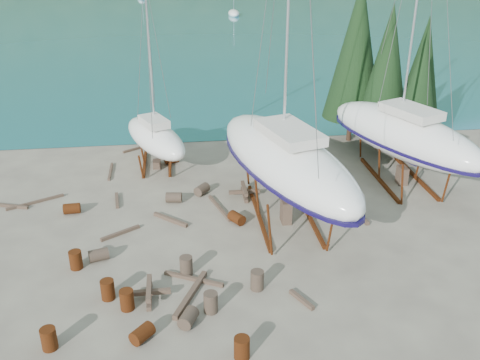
{
  "coord_description": "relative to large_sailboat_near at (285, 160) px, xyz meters",
  "views": [
    {
      "loc": [
        -1.59,
        -21.85,
        13.96
      ],
      "look_at": [
        1.52,
        3.0,
        2.34
      ],
      "focal_mm": 40.0,
      "sensor_mm": 36.0,
      "label": 1
    }
  ],
  "objects": [
    {
      "name": "drum_10",
      "position": [
        -7.86,
        -6.93,
        -2.87
      ],
      "size": [
        0.58,
        0.58,
        0.88
      ],
      "primitive_type": "cylinder",
      "color": "#632D11",
      "rests_on": "ground"
    },
    {
      "name": "cypress_mid_right",
      "position": [
        10.1,
        6.89,
        1.61
      ],
      "size": [
        3.06,
        3.06,
        8.5
      ],
      "color": "black",
      "rests_on": "ground"
    },
    {
      "name": "timber_10",
      "position": [
        -3.36,
        1.21,
        -3.23
      ],
      "size": [
        1.02,
        3.02,
        0.16
      ],
      "primitive_type": "cube",
      "rotation": [
        0.0,
        0.0,
        0.28
      ],
      "color": "brown",
      "rests_on": "ground"
    },
    {
      "name": "timber_1",
      "position": [
        4.13,
        -0.76,
        -3.22
      ],
      "size": [
        0.35,
        1.62,
        0.19
      ],
      "primitive_type": "cube",
      "rotation": [
        0.0,
        0.0,
        0.1
      ],
      "color": "brown",
      "rests_on": "ground"
    },
    {
      "name": "timber_4",
      "position": [
        -9.09,
        2.86,
        -3.23
      ],
      "size": [
        0.36,
        1.76,
        0.17
      ],
      "primitive_type": "cube",
      "rotation": [
        0.0,
        0.0,
        0.11
      ],
      "color": "brown",
      "rests_on": "ground"
    },
    {
      "name": "drum_2",
      "position": [
        -11.4,
        1.76,
        -3.02
      ],
      "size": [
        0.91,
        0.63,
        0.58
      ],
      "primitive_type": "cylinder",
      "rotation": [
        1.57,
        0.0,
        1.63
      ],
      "color": "#632D11",
      "rests_on": "ground"
    },
    {
      "name": "timber_16",
      "position": [
        -5.27,
        -6.46,
        -3.2
      ],
      "size": [
        1.58,
        3.06,
        0.23
      ],
      "primitive_type": "cube",
      "rotation": [
        0.0,
        0.0,
        2.71
      ],
      "color": "brown",
      "rests_on": "ground"
    },
    {
      "name": "timber_15",
      "position": [
        -13.67,
        3.24,
        -3.24
      ],
      "size": [
        2.92,
        1.63,
        0.15
      ],
      "primitive_type": "cube",
      "rotation": [
        0.0,
        0.0,
        2.06
      ],
      "color": "brown",
      "rests_on": "ground"
    },
    {
      "name": "ground",
      "position": [
        -3.9,
        -3.11,
        -3.31
      ],
      "size": [
        600.0,
        600.0,
        0.0
      ],
      "primitive_type": "plane",
      "color": "#61584D",
      "rests_on": "ground"
    },
    {
      "name": "timber_pile_aft",
      "position": [
        -1.78,
        2.63,
        -3.01
      ],
      "size": [
        1.8,
        1.8,
        0.6
      ],
      "color": "brown",
      "rests_on": "ground"
    },
    {
      "name": "drum_5",
      "position": [
        -2.41,
        -6.25,
        -2.87
      ],
      "size": [
        0.58,
        0.58,
        0.88
      ],
      "primitive_type": "cylinder",
      "color": "#2D2823",
      "rests_on": "ground"
    },
    {
      "name": "drum_4",
      "position": [
        -5.94,
        8.13,
        -3.02
      ],
      "size": [
        1.03,
        0.85,
        0.58
      ],
      "primitive_type": "cylinder",
      "rotation": [
        1.57,
        0.0,
        1.93
      ],
      "color": "#632D11",
      "rests_on": "ground"
    },
    {
      "name": "worker",
      "position": [
        0.37,
        2.27,
        -2.47
      ],
      "size": [
        0.49,
        0.67,
        1.69
      ],
      "primitive_type": "imported",
      "rotation": [
        0.0,
        0.0,
        1.73
      ],
      "color": "#1A124F",
      "rests_on": "ground"
    },
    {
      "name": "timber_5",
      "position": [
        -5.09,
        -5.31,
        -3.23
      ],
      "size": [
        2.59,
        1.44,
        0.16
      ],
      "primitive_type": "cube",
      "rotation": [
        0.0,
        0.0,
        1.09
      ],
      "color": "brown",
      "rests_on": "ground"
    },
    {
      "name": "small_sailboat_shore",
      "position": [
        -6.89,
        7.91,
        -1.34
      ],
      "size": [
        5.22,
        7.78,
        11.96
      ],
      "rotation": [
        0.0,
        0.0,
        0.43
      ],
      "color": "white",
      "rests_on": "ground"
    },
    {
      "name": "cypress_far_right",
      "position": [
        11.6,
        9.89,
        1.9
      ],
      "size": [
        3.24,
        3.24,
        9.0
      ],
      "color": "black",
      "rests_on": "ground"
    },
    {
      "name": "timber_7",
      "position": [
        -0.7,
        -7.35,
        -3.23
      ],
      "size": [
        0.82,
        1.37,
        0.17
      ],
      "primitive_type": "cube",
      "rotation": [
        0.0,
        0.0,
        0.48
      ],
      "color": "brown",
      "rests_on": "ground"
    },
    {
      "name": "large_sailboat_near",
      "position": [
        0.0,
        0.0,
        0.0
      ],
      "size": [
        7.34,
        13.63,
        20.6
      ],
      "rotation": [
        0.0,
        0.0,
        0.29
      ],
      "color": "white",
      "rests_on": "ground"
    },
    {
      "name": "timber_12",
      "position": [
        -8.61,
        -0.88,
        -3.23
      ],
      "size": [
        1.92,
        1.32,
        0.17
      ],
      "primitive_type": "cube",
      "rotation": [
        0.0,
        0.0,
        2.14
      ],
      "color": "brown",
      "rests_on": "ground"
    },
    {
      "name": "drum_8",
      "position": [
        -10.36,
        -3.68,
        -2.87
      ],
      "size": [
        0.58,
        0.58,
        0.88
      ],
      "primitive_type": "cylinder",
      "color": "#632D11",
      "rests_on": "ground"
    },
    {
      "name": "drum_13",
      "position": [
        -10.55,
        -8.9,
        -2.87
      ],
      "size": [
        0.58,
        0.58,
        0.88
      ],
      "primitive_type": "cylinder",
      "color": "#632D11",
      "rests_on": "ground"
    },
    {
      "name": "drum_6",
      "position": [
        -2.6,
        -0.43,
        -3.02
      ],
      "size": [
        0.96,
        1.05,
        0.58
      ],
      "primitive_type": "cylinder",
      "rotation": [
        1.57,
        0.0,
        0.56
      ],
      "color": "#632D11",
      "rests_on": "ground"
    },
    {
      "name": "cypress_near_right",
      "position": [
        8.6,
        8.89,
        2.48
      ],
      "size": [
        3.6,
        3.6,
        10.0
      ],
      "color": "black",
      "rests_on": "ground"
    },
    {
      "name": "drum_17",
      "position": [
        -4.49,
        -7.52,
        -2.87
      ],
      "size": [
        0.58,
        0.58,
        0.88
      ],
      "primitive_type": "cylinder",
      "color": "#2D2823",
      "rests_on": "ground"
    },
    {
      "name": "timber_8",
      "position": [
        -6.07,
        0.19,
        -3.22
      ],
      "size": [
        1.82,
        1.68,
        0.19
      ],
      "primitive_type": "cube",
      "rotation": [
        0.0,
        0.0,
        0.83
      ],
      "color": "brown",
      "rests_on": "ground"
    },
    {
      "name": "drum_12",
      "position": [
        -7.18,
        -8.87,
        -3.02
      ],
      "size": [
        1.02,
        1.04,
        0.58
      ],
      "primitive_type": "cylinder",
      "rotation": [
        1.57,
        0.0,
        2.41
      ],
      "color": "#632D11",
      "rests_on": "ground"
    },
    {
      "name": "timber_0",
      "position": [
        -9.84,
        7.09,
        -3.24
      ],
      "size": [
        0.18,
        2.6,
        0.14
      ],
      "primitive_type": "cube",
      "rotation": [
        0.0,
        0.0,
        0.01
      ],
      "color": "brown",
      "rests_on": "ground"
    },
    {
      "name": "cypress_back_left",
      "position": [
        7.1,
        10.89,
        3.35
      ],
      "size": [
        4.14,
        4.14,
        11.5
      ],
      "color": "black",
      "rests_on": "ground"
    },
    {
      "name": "drum_1",
      "position": [
        -5.43,
        -8.19,
        -3.02
      ],
      "size": [
        0.9,
        1.04,
        0.58
      ],
      "primitive_type": "cylinder",
      "rotation": [
        1.57,
        0.0,
        2.7
      ],
      "color": "#2D2823",
      "rests_on": "ground"
    },
    {
      "name": "drum_15",
      "position": [
        -9.41,
        -3.15,
        -3.02
      ],
      "size": [
        1.01,
        0.81,
        0.58
      ],
      "primitive_type": "cylinder",
      "rotation": [
        1.57,
        0.0,
        1.87
      ],
      "color": "#2D2823",
      "rests_on": "ground"
    },
    {
      "name": "timber_pile_fore",
      "position": [
        -6.99,
        -6.34,
        -3.01
      ],
      "size": [
        1.8,
        1.8,
        0.6
      ],
      "color": "brown",
      "rests_on": "ground"
    },
    {
      "name": "drum_9",
      "position": [
        -5.86,
        2.42,
        -3.02
      ],
      "size": [
        0.95,
        0.7,
        0.58
      ],
      "primitive_type": "cylinder",
      "rotation": [
        1.57,
        0.0,
        1.43
      ],
      "color": "#2D2823",
      "rests_on": "ground"
    },
    {
      "name": "drum_7",
      "position": [
        -3.58,
        -10.25,
        -2.87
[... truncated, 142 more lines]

